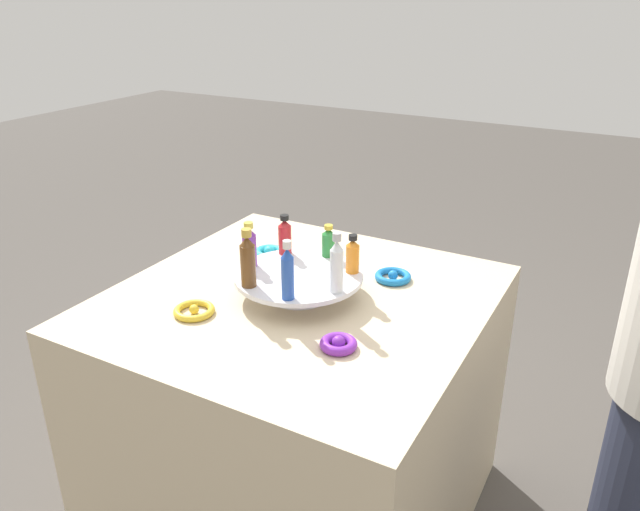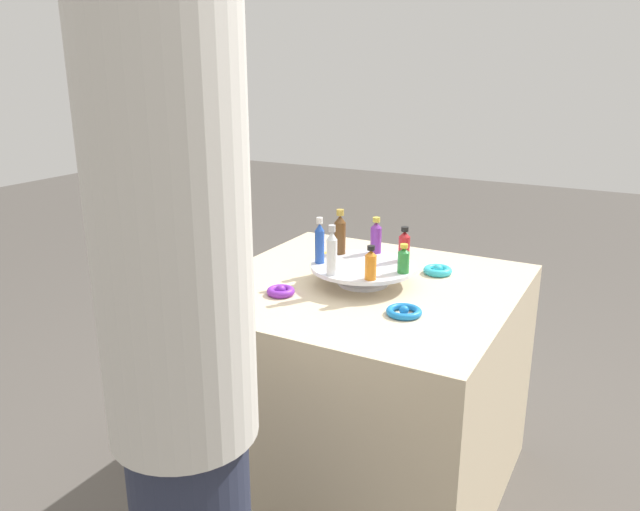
# 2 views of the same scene
# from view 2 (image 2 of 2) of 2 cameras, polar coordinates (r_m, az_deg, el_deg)

# --- Properties ---
(ground_plane) EXTENTS (12.00, 12.00, 0.00)m
(ground_plane) POSITION_cam_2_polar(r_m,az_deg,el_deg) (2.33, 3.55, -19.76)
(ground_plane) COLOR #4C4742
(party_table) EXTENTS (0.93, 0.93, 0.73)m
(party_table) POSITION_cam_2_polar(r_m,az_deg,el_deg) (2.13, 3.73, -11.88)
(party_table) COLOR beige
(party_table) RESTS_ON ground_plane
(display_stand) EXTENTS (0.33, 0.33, 0.06)m
(display_stand) POSITION_cam_2_polar(r_m,az_deg,el_deg) (1.97, 3.97, -1.32)
(display_stand) COLOR silver
(display_stand) RESTS_ON party_table
(bottle_purple) EXTENTS (0.04, 0.04, 0.12)m
(bottle_purple) POSITION_cam_2_polar(r_m,az_deg,el_deg) (2.07, 5.14, 1.74)
(bottle_purple) COLOR #702D93
(bottle_purple) RESTS_ON display_stand
(bottle_brown) EXTENTS (0.04, 0.04, 0.15)m
(bottle_brown) POSITION_cam_2_polar(r_m,az_deg,el_deg) (2.05, 1.84, 2.02)
(bottle_brown) COLOR brown
(bottle_brown) RESTS_ON display_stand
(bottle_blue) EXTENTS (0.03, 0.03, 0.15)m
(bottle_blue) POSITION_cam_2_polar(r_m,az_deg,el_deg) (1.95, -0.03, 1.23)
(bottle_blue) COLOR #234CAD
(bottle_blue) RESTS_ON display_stand
(bottle_clear) EXTENTS (0.03, 0.03, 0.15)m
(bottle_clear) POSITION_cam_2_polar(r_m,az_deg,el_deg) (1.84, 1.09, 0.32)
(bottle_clear) COLOR silver
(bottle_clear) RESTS_ON display_stand
(bottle_orange) EXTENTS (0.03, 0.03, 0.10)m
(bottle_orange) POSITION_cam_2_polar(r_m,az_deg,el_deg) (1.82, 4.65, -0.77)
(bottle_orange) COLOR orange
(bottle_orange) RESTS_ON display_stand
(bottle_green) EXTENTS (0.04, 0.04, 0.09)m
(bottle_green) POSITION_cam_2_polar(r_m,az_deg,el_deg) (1.89, 7.64, -0.37)
(bottle_green) COLOR #288438
(bottle_green) RESTS_ON display_stand
(bottle_red) EXTENTS (0.04, 0.04, 0.11)m
(bottle_red) POSITION_cam_2_polar(r_m,az_deg,el_deg) (2.00, 7.71, 0.94)
(bottle_red) COLOR #B21E23
(bottle_red) RESTS_ON display_stand
(ribbon_bow_blue) EXTENTS (0.10, 0.10, 0.03)m
(ribbon_bow_blue) POSITION_cam_2_polar(r_m,az_deg,el_deg) (1.75, 7.69, -5.09)
(ribbon_bow_blue) COLOR blue
(ribbon_bow_blue) RESTS_ON party_table
(ribbon_bow_teal) EXTENTS (0.09, 0.09, 0.03)m
(ribbon_bow_teal) POSITION_cam_2_polar(r_m,az_deg,el_deg) (2.10, 10.71, -1.33)
(ribbon_bow_teal) COLOR #2DB7CC
(ribbon_bow_teal) RESTS_ON party_table
(ribbon_bow_gold) EXTENTS (0.10, 0.10, 0.02)m
(ribbon_bow_gold) POSITION_cam_2_polar(r_m,az_deg,el_deg) (2.21, 1.00, -0.15)
(ribbon_bow_gold) COLOR gold
(ribbon_bow_gold) RESTS_ON party_table
(ribbon_bow_purple) EXTENTS (0.08, 0.08, 0.03)m
(ribbon_bow_purple) POSITION_cam_2_polar(r_m,az_deg,el_deg) (1.88, -3.61, -3.26)
(ribbon_bow_purple) COLOR purple
(ribbon_bow_purple) RESTS_ON party_table
(person_figure) EXTENTS (0.29, 0.29, 1.69)m
(person_figure) POSITION_cam_2_polar(r_m,az_deg,el_deg) (1.23, -12.61, -9.73)
(person_figure) COLOR #282D42
(person_figure) RESTS_ON ground_plane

